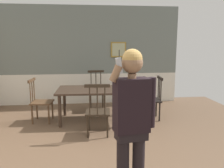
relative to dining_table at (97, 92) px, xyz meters
The scene contains 8 objects.
ground_plane 2.11m from the dining_table, 97.88° to the right, with size 7.98×7.98×0.00m, color brown.
room_back_partition 1.81m from the dining_table, 99.32° to the left, with size 5.51×0.17×2.83m.
dining_table is the anchor object (origin of this frame).
chair_near_window 1.30m from the dining_table, behind, with size 0.50×0.50×0.99m.
chair_by_doorway 1.30m from the dining_table, ahead, with size 0.50×0.50×1.01m.
chair_at_table_head 0.91m from the dining_table, 88.02° to the left, with size 0.46×0.46×1.05m.
chair_opposite_corner 0.91m from the dining_table, 92.33° to the right, with size 0.51×0.51×1.04m.
person_figure 2.90m from the dining_table, 85.39° to the right, with size 0.53×0.26×1.73m.
Camera 1 is at (0.01, -3.30, 1.79)m, focal length 37.71 mm.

